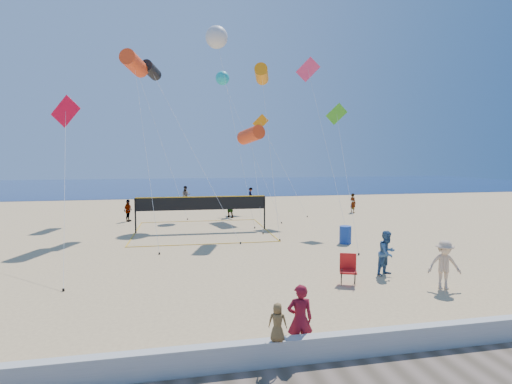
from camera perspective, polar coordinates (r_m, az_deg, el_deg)
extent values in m
plane|color=#D5B478|center=(13.00, 6.73, -16.48)|extent=(120.00, 120.00, 0.00)
cube|color=navy|center=(73.74, -8.79, 1.02)|extent=(140.00, 50.00, 0.03)
cube|color=beige|center=(10.32, 12.42, -20.60)|extent=(32.00, 0.30, 0.60)
imported|color=maroon|center=(10.09, 6.29, -17.65)|extent=(0.66, 0.47, 1.72)
imported|color=brown|center=(9.44, 3.10, -18.08)|extent=(0.50, 0.41, 0.87)
imported|color=#345982|center=(17.20, 18.21, -8.25)|extent=(1.08, 0.98, 1.81)
imported|color=#CDAA89|center=(16.16, 25.31, -9.37)|extent=(1.30, 1.01, 1.78)
imported|color=gray|center=(31.57, -17.83, -2.54)|extent=(0.78, 1.06, 1.67)
imported|color=gray|center=(32.19, -3.74, -2.11)|extent=(1.45, 1.57, 1.75)
imported|color=gray|center=(36.14, 13.68, -1.53)|extent=(0.58, 0.71, 1.70)
imported|color=gray|center=(42.26, -9.99, -0.44)|extent=(0.94, 0.74, 1.90)
imported|color=gray|center=(45.25, -0.76, -0.29)|extent=(0.89, 1.10, 1.49)
cube|color=red|center=(15.57, 13.03, -11.02)|extent=(0.78, 0.75, 0.07)
cube|color=red|center=(15.72, 13.00, -9.61)|extent=(0.59, 0.28, 0.61)
cylinder|color=black|center=(15.41, 12.13, -12.04)|extent=(0.14, 0.30, 0.79)
cylinder|color=black|center=(15.84, 12.06, -11.58)|extent=(0.14, 0.30, 0.79)
cylinder|color=black|center=(15.44, 13.99, -12.05)|extent=(0.14, 0.30, 0.79)
cylinder|color=black|center=(15.86, 13.87, -11.58)|extent=(0.14, 0.30, 0.79)
cylinder|color=#163995|center=(22.90, 12.64, -5.98)|extent=(0.82, 0.82, 0.98)
cylinder|color=black|center=(26.44, -16.85, -3.27)|extent=(0.10, 0.10, 2.23)
cylinder|color=black|center=(26.80, 1.22, -2.96)|extent=(0.10, 0.10, 2.23)
cube|color=black|center=(26.20, -7.77, -1.65)|extent=(8.36, 0.25, 0.84)
cube|color=yellow|center=(26.16, -7.78, -0.68)|extent=(8.36, 0.26, 0.06)
cube|color=yellow|center=(22.37, -7.24, -7.41)|extent=(8.56, 0.28, 0.02)
cube|color=yellow|center=(30.58, -8.08, -4.14)|extent=(8.56, 0.28, 0.02)
cylinder|color=red|center=(28.08, -16.99, 17.15)|extent=(1.71, 2.68, 1.36)
cylinder|color=silver|center=(23.67, -15.56, 6.36)|extent=(1.60, 7.41, 10.79)
cylinder|color=black|center=(20.46, -13.65, -8.54)|extent=(0.08, 0.08, 0.10)
cylinder|color=black|center=(29.73, -14.75, 16.47)|extent=(1.38, 2.15, 1.09)
cylinder|color=silver|center=(25.32, -9.28, 6.34)|extent=(4.97, 7.57, 10.79)
cylinder|color=black|center=(22.30, -2.23, -7.31)|extent=(0.08, 0.08, 0.10)
cylinder|color=orange|center=(27.66, 0.81, 16.49)|extent=(1.38, 2.21, 1.12)
cylinder|color=silver|center=(24.89, 2.03, 5.87)|extent=(0.09, 4.54, 10.30)
cylinder|color=black|center=(23.17, 3.43, -6.85)|extent=(0.08, 0.08, 0.10)
cube|color=red|center=(24.60, -25.55, 10.35)|extent=(1.69, 0.63, 1.77)
cylinder|color=silver|center=(19.98, -25.66, 1.33)|extent=(1.82, 8.84, 7.27)
cylinder|color=black|center=(16.14, -25.81, -12.49)|extent=(0.08, 0.08, 0.10)
cube|color=green|center=(27.78, 11.44, 10.87)|extent=(1.46, 0.33, 1.47)
cylinder|color=silver|center=(23.74, 12.72, 2.65)|extent=(1.99, 7.64, 7.68)
cylinder|color=black|center=(20.40, 14.47, -8.60)|extent=(0.08, 0.08, 0.10)
cube|color=#F53866|center=(34.61, 7.44, 16.97)|extent=(1.90, 0.75, 2.01)
cylinder|color=silver|center=(29.29, 9.81, 7.31)|extent=(0.64, 9.50, 12.02)
cylinder|color=black|center=(25.21, 12.96, -6.02)|extent=(0.08, 0.08, 0.10)
sphere|color=silver|center=(34.99, -5.65, 21.13)|extent=(1.82, 1.82, 1.81)
cylinder|color=silver|center=(30.26, -3.17, 9.69)|extent=(1.72, 7.12, 14.55)
cylinder|color=black|center=(27.20, -0.17, -5.12)|extent=(0.08, 0.08, 0.10)
sphere|color=#1CAEB3|center=(36.56, -4.82, 15.91)|extent=(1.33, 1.33, 1.20)
cylinder|color=silver|center=(32.36, -0.97, 6.90)|extent=(3.34, 7.67, 11.76)
cylinder|color=black|center=(29.36, 3.66, -4.40)|extent=(0.08, 0.08, 0.10)
cylinder|color=green|center=(36.01, -16.93, 17.03)|extent=(1.29, 2.31, 1.19)
cylinder|color=silver|center=(33.12, -13.51, 7.32)|extent=(4.00, 3.95, 12.45)
cylinder|color=black|center=(31.47, -9.76, -3.84)|extent=(0.08, 0.08, 0.10)
cube|color=orange|center=(37.95, 0.66, 9.95)|extent=(1.48, 0.53, 1.53)
cylinder|color=silver|center=(35.03, 3.77, 3.74)|extent=(2.50, 6.34, 8.12)
cylinder|color=black|center=(32.71, 7.33, -3.49)|extent=(0.08, 0.08, 0.10)
cylinder|color=red|center=(32.40, -0.75, 8.15)|extent=(1.96, 2.95, 1.49)
cylinder|color=silver|center=(28.59, 0.02, 2.00)|extent=(0.73, 7.59, 6.60)
cylinder|color=black|center=(25.21, 1.01, -5.90)|extent=(0.08, 0.08, 0.10)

